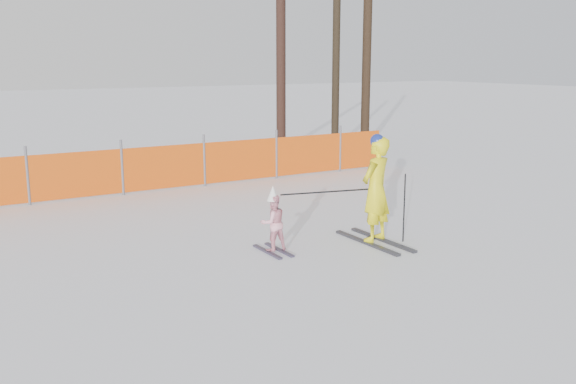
# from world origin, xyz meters

# --- Properties ---
(ground) EXTENTS (120.00, 120.00, 0.00)m
(ground) POSITION_xyz_m (0.00, 0.00, 0.00)
(ground) COLOR white
(ground) RESTS_ON ground
(adult) EXTENTS (0.74, 1.64, 1.83)m
(adult) POSITION_xyz_m (1.58, 0.32, 0.91)
(adult) COLOR black
(adult) RESTS_ON ground
(child) EXTENTS (0.45, 0.85, 1.07)m
(child) POSITION_xyz_m (-0.14, 0.73, 0.49)
(child) COLOR black
(child) RESTS_ON ground
(ski_poles) EXTENTS (2.06, 0.61, 1.16)m
(ski_poles) POSITION_xyz_m (1.29, 0.35, 0.77)
(ski_poles) COLOR black
(ski_poles) RESTS_ON ground
(safety_fence) EXTENTS (15.36, 0.06, 1.25)m
(safety_fence) POSITION_xyz_m (-1.28, 6.28, 0.56)
(safety_fence) COLOR #595960
(safety_fence) RESTS_ON ground
(tree_trunks) EXTENTS (3.06, 1.20, 6.40)m
(tree_trunks) POSITION_xyz_m (7.14, 9.89, 2.92)
(tree_trunks) COLOR black
(tree_trunks) RESTS_ON ground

